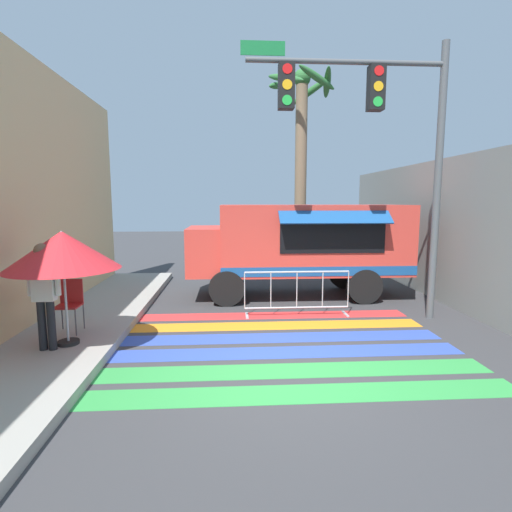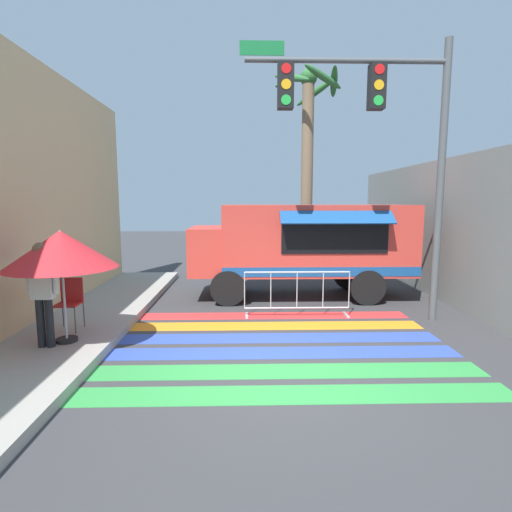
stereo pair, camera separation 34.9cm
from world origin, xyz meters
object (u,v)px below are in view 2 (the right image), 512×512
Objects in this scene: vendor_person at (43,288)px; folding_chair at (70,298)px; palm_tree at (308,144)px; food_truck at (299,242)px; traffic_signal_pole at (378,123)px; patio_umbrella at (61,250)px; barricade_front at (297,294)px.

folding_chair is at bearing 101.17° from vendor_person.
palm_tree reaches higher than vendor_person.
food_truck is 3.77m from traffic_signal_pole.
traffic_signal_pole is 0.83× the size of palm_tree.
patio_umbrella is 9.70m from palm_tree.
barricade_front is (-1.58, 0.39, -3.69)m from traffic_signal_pole.
patio_umbrella is (-4.61, -3.94, 0.27)m from food_truck.
vendor_person is at bearing -125.48° from palm_tree.
patio_umbrella is at bearing -51.14° from folding_chair.
vendor_person is 5.14m from barricade_front.
vendor_person reaches higher than folding_chair.
traffic_signal_pole is 3.02× the size of patio_umbrella.
patio_umbrella is (-5.90, -1.65, -2.42)m from traffic_signal_pole.
traffic_signal_pole is (1.29, -2.29, 2.70)m from food_truck.
palm_tree is at bearing 79.44° from barricade_front.
vendor_person is (0.01, -0.99, 0.42)m from folding_chair.
folding_chair reaches higher than barricade_front.
palm_tree reaches higher than folding_chair.
food_truck is 5.85m from folding_chair.
palm_tree is at bearing 65.33° from vendor_person.
folding_chair is (-0.23, 0.74, -1.03)m from patio_umbrella.
traffic_signal_pole is 3.32× the size of vendor_person.
palm_tree is at bearing 54.75° from patio_umbrella.
traffic_signal_pole is 5.96m from palm_tree.
barricade_front is 6.97m from palm_tree.
traffic_signal_pole is at bearing 29.85° from folding_chair.
patio_umbrella is 0.69m from vendor_person.
patio_umbrella is at bearing -139.44° from food_truck.
traffic_signal_pole reaches higher than patio_umbrella.
traffic_signal_pole reaches higher than barricade_front.
traffic_signal_pole is 2.44× the size of barricade_front.
traffic_signal_pole is 7.09m from vendor_person.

